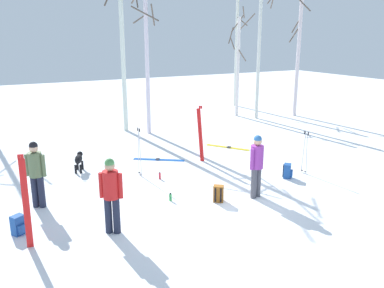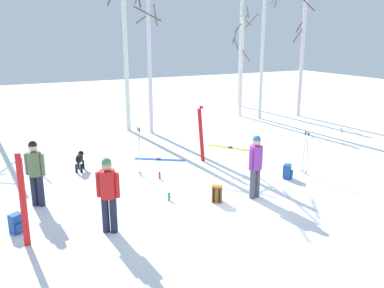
% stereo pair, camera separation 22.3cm
% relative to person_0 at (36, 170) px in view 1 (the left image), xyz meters
% --- Properties ---
extents(ground_plane, '(60.00, 60.00, 0.00)m').
position_rel_person_0_xyz_m(ground_plane, '(3.94, -2.01, -0.98)').
color(ground_plane, white).
extents(person_0, '(0.45, 0.34, 1.72)m').
position_rel_person_0_xyz_m(person_0, '(0.00, 0.00, 0.00)').
color(person_0, '#1E2338').
rests_on(person_0, ground_plane).
extents(person_1, '(0.50, 0.34, 1.72)m').
position_rel_person_0_xyz_m(person_1, '(5.24, -2.05, 0.00)').
color(person_1, '#4C4C56').
rests_on(person_1, ground_plane).
extents(person_2, '(0.45, 0.34, 1.72)m').
position_rel_person_0_xyz_m(person_2, '(1.24, -2.21, 0.00)').
color(person_2, '#1E2338').
rests_on(person_2, ground_plane).
extents(dog, '(0.42, 0.85, 0.57)m').
position_rel_person_0_xyz_m(dog, '(1.53, 2.34, -0.59)').
color(dog, black).
rests_on(dog, ground_plane).
extents(ski_pair_planted_0, '(0.15, 0.06, 2.00)m').
position_rel_person_0_xyz_m(ski_pair_planted_0, '(-0.45, -2.04, 0.01)').
color(ski_pair_planted_0, red).
rests_on(ski_pair_planted_0, ground_plane).
extents(ski_pair_planted_1, '(0.23, 0.17, 1.93)m').
position_rel_person_0_xyz_m(ski_pair_planted_1, '(5.48, 1.45, -0.02)').
color(ski_pair_planted_1, red).
rests_on(ski_pair_planted_1, ground_plane).
extents(ski_pair_lying_0, '(1.57, 1.17, 0.05)m').
position_rel_person_0_xyz_m(ski_pair_lying_0, '(4.25, 2.22, -0.97)').
color(ski_pair_lying_0, blue).
rests_on(ski_pair_lying_0, ground_plane).
extents(ski_pair_lying_1, '(1.14, 1.55, 0.05)m').
position_rel_person_0_xyz_m(ski_pair_lying_1, '(7.24, 2.42, -0.97)').
color(ski_pair_lying_1, yellow).
rests_on(ski_pair_lying_1, ground_plane).
extents(ski_poles_0, '(0.07, 0.24, 1.35)m').
position_rel_person_0_xyz_m(ski_poles_0, '(7.75, -1.20, -0.26)').
color(ski_poles_0, '#B2B2BC').
rests_on(ski_poles_0, ground_plane).
extents(ski_poles_1, '(0.07, 0.25, 1.51)m').
position_rel_person_0_xyz_m(ski_poles_1, '(3.10, 1.01, -0.17)').
color(ski_poles_1, '#B2B2BC').
rests_on(ski_poles_1, ground_plane).
extents(backpack_0, '(0.34, 0.34, 0.44)m').
position_rel_person_0_xyz_m(backpack_0, '(7.00, -1.29, -0.77)').
color(backpack_0, '#1E4C99').
rests_on(backpack_0, ground_plane).
extents(backpack_1, '(0.33, 0.34, 0.44)m').
position_rel_person_0_xyz_m(backpack_1, '(-0.61, -1.32, -0.77)').
color(backpack_1, '#1E4C99').
rests_on(backpack_1, ground_plane).
extents(backpack_2, '(0.34, 0.34, 0.44)m').
position_rel_person_0_xyz_m(backpack_2, '(4.20, -1.84, -0.77)').
color(backpack_2, '#99591E').
rests_on(backpack_2, ground_plane).
extents(water_bottle_0, '(0.07, 0.07, 0.21)m').
position_rel_person_0_xyz_m(water_bottle_0, '(3.11, -1.21, -0.88)').
color(water_bottle_0, green).
rests_on(water_bottle_0, ground_plane).
extents(water_bottle_1, '(0.07, 0.07, 0.22)m').
position_rel_person_0_xyz_m(water_bottle_1, '(3.51, 0.43, -0.88)').
color(water_bottle_1, red).
rests_on(water_bottle_1, ground_plane).
extents(birch_tree_1, '(1.69, 1.69, 7.96)m').
position_rel_person_0_xyz_m(birch_tree_1, '(4.71, 6.98, 3.01)').
color(birch_tree_1, silver).
rests_on(birch_tree_1, ground_plane).
extents(birch_tree_2, '(1.31, 1.27, 6.52)m').
position_rel_person_0_xyz_m(birch_tree_2, '(5.44, 6.06, 2.47)').
color(birch_tree_2, silver).
rests_on(birch_tree_2, ground_plane).
extents(birch_tree_3, '(1.06, 1.11, 5.27)m').
position_rel_person_0_xyz_m(birch_tree_3, '(11.12, 7.55, 1.72)').
color(birch_tree_3, silver).
rests_on(birch_tree_3, ground_plane).
extents(birch_tree_4, '(1.23, 1.55, 7.30)m').
position_rel_person_0_xyz_m(birch_tree_4, '(11.67, 6.51, 2.85)').
color(birch_tree_4, silver).
rests_on(birch_tree_4, ground_plane).
extents(birch_tree_5, '(1.10, 1.10, 6.28)m').
position_rel_person_0_xyz_m(birch_tree_5, '(12.81, 10.24, 2.25)').
color(birch_tree_5, silver).
rests_on(birch_tree_5, ground_plane).
extents(birch_tree_6, '(1.12, 1.13, 6.81)m').
position_rel_person_0_xyz_m(birch_tree_6, '(13.91, 6.16, 2.60)').
color(birch_tree_6, silver).
rests_on(birch_tree_6, ground_plane).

